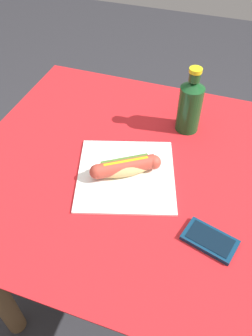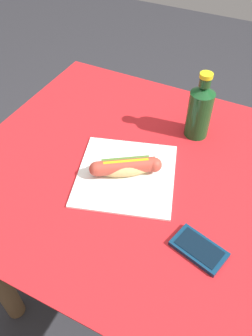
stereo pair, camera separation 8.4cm
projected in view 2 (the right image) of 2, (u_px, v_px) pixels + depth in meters
ground_plane at (139, 284)px, 1.49m from camera, size 6.00×6.00×0.00m
dining_table at (144, 201)px, 1.07m from camera, size 1.03×0.88×0.73m
paper_wrapper at (126, 175)px, 0.95m from camera, size 0.34×0.34×0.01m
hot_dog at (126, 167)px, 0.93m from camera, size 0.18×0.13×0.05m
cell_phone at (199, 249)px, 0.79m from camera, size 0.14×0.10×0.01m
soda_bottle at (200, 110)px, 1.02m from camera, size 0.07×0.07×0.21m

